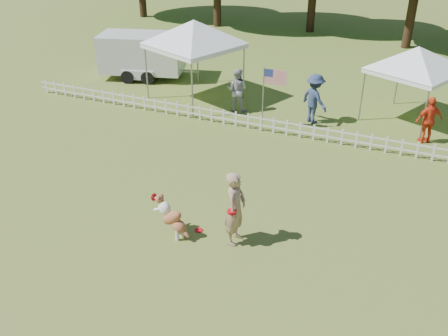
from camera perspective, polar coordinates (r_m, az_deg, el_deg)
name	(u,v)px	position (r m, az deg, el deg)	size (l,w,h in m)	color
ground	(195,241)	(12.84, -3.34, -8.34)	(120.00, 120.00, 0.00)	#4C6720
picket_fence	(280,127)	(18.33, 6.43, 4.73)	(22.00, 0.08, 0.60)	silver
handler	(236,208)	(12.26, 1.33, -4.63)	(0.72, 0.47, 1.97)	tan
dog	(172,218)	(12.77, -5.93, -5.69)	(1.05, 0.35, 1.08)	brown
frisbee_on_turf	(199,230)	(13.19, -2.91, -7.11)	(0.21, 0.21, 0.02)	red
canopy_tent_left	(195,61)	(21.22, -3.36, 12.09)	(3.14, 3.14, 3.25)	white
canopy_tent_right	(412,86)	(20.18, 20.68, 8.78)	(2.76, 2.76, 2.85)	white
cargo_trailer	(142,56)	(24.33, -9.35, 12.56)	(4.75, 2.09, 2.09)	silver
flag_pole	(263,98)	(18.54, 4.47, 7.99)	(0.89, 0.09, 2.31)	gray
spectator_a	(237,90)	(20.11, 1.49, 8.92)	(0.85, 0.66, 1.75)	#A7A6AC
spectator_b	(314,99)	(19.29, 10.30, 7.80)	(1.23, 0.71, 1.90)	navy
spectator_c	(429,120)	(18.77, 22.37, 5.08)	(0.99, 0.41, 1.69)	red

